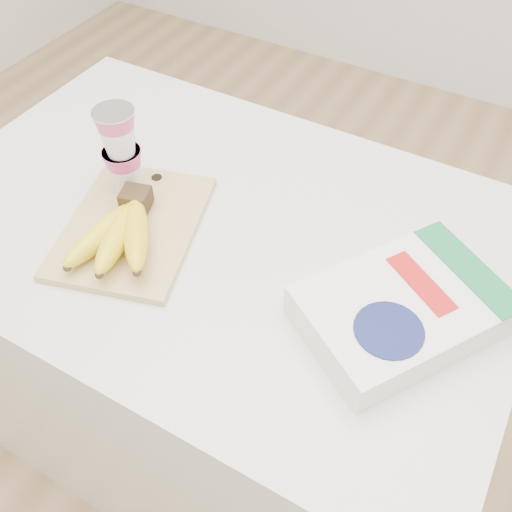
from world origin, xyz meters
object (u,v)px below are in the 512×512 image
Objects in this scene: table at (224,348)px; cutting_board at (133,226)px; bananas at (120,231)px; cereal_box at (402,309)px; yogurt_stack at (121,148)px.

cutting_board is at bearing -143.24° from table.
cereal_box is (0.46, 0.08, -0.01)m from bananas.
cutting_board is at bearing 107.87° from bananas.
bananas is at bearing -88.52° from cutting_board.
cutting_board is 0.06m from bananas.
yogurt_stack is (-0.18, -0.01, 0.51)m from table.
bananas is at bearing -56.36° from yogurt_stack.
table is 3.63× the size of cutting_board.
yogurt_stack reaches higher than cutting_board.
bananas reaches higher than table.
cutting_board is at bearing -48.95° from yogurt_stack.
cutting_board is 0.47m from cereal_box.
yogurt_stack is (-0.06, 0.07, 0.10)m from cutting_board.
table is at bearing -154.46° from cereal_box.
cutting_board is 1.40× the size of bananas.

